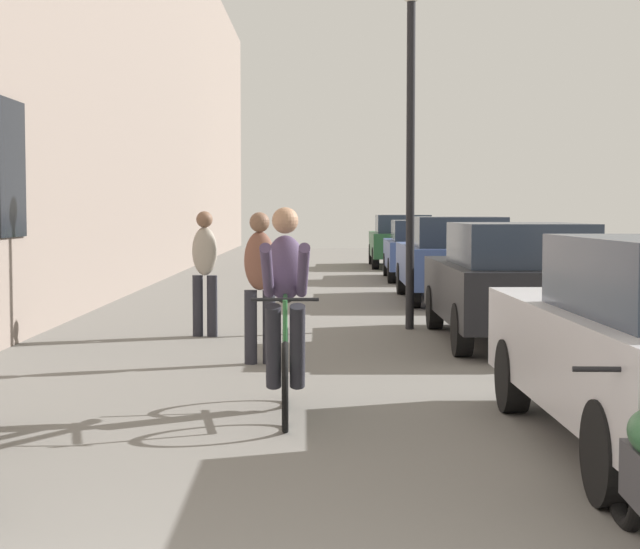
# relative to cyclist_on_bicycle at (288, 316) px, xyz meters

# --- Properties ---
(building_facade_left) EXTENTS (0.54, 68.00, 9.80)m
(building_facade_left) POSITION_rel_cyclist_on_bicycle_xyz_m (-3.79, 8.44, 4.09)
(building_facade_left) COLOR gray
(building_facade_left) RESTS_ON ground_plane
(cyclist_on_bicycle) EXTENTS (0.52, 1.76, 1.74)m
(cyclist_on_bicycle) POSITION_rel_cyclist_on_bicycle_xyz_m (0.00, 0.00, 0.00)
(cyclist_on_bicycle) COLOR black
(cyclist_on_bicycle) RESTS_ON ground_plane
(pedestrian_near) EXTENTS (0.36, 0.27, 1.66)m
(pedestrian_near) POSITION_rel_cyclist_on_bicycle_xyz_m (-0.37, 2.84, 0.13)
(pedestrian_near) COLOR #26262D
(pedestrian_near) RESTS_ON ground_plane
(pedestrian_mid) EXTENTS (0.38, 0.30, 1.67)m
(pedestrian_mid) POSITION_rel_cyclist_on_bicycle_xyz_m (-1.25, 5.38, 0.13)
(pedestrian_mid) COLOR #26262D
(pedestrian_mid) RESTS_ON ground_plane
(street_lamp) EXTENTS (0.32, 0.32, 4.90)m
(street_lamp) POSITION_rel_cyclist_on_bicycle_xyz_m (1.56, 6.24, 2.30)
(street_lamp) COLOR black
(street_lamp) RESTS_ON ground_plane
(parked_car_second) EXTENTS (1.83, 4.30, 1.53)m
(parked_car_second) POSITION_rel_cyclist_on_bicycle_xyz_m (2.73, 4.71, -0.02)
(parked_car_second) COLOR black
(parked_car_second) RESTS_ON ground_plane
(parked_car_third) EXTENTS (1.89, 4.43, 1.57)m
(parked_car_third) POSITION_rel_cyclist_on_bicycle_xyz_m (2.76, 10.85, 0.00)
(parked_car_third) COLOR #384C84
(parked_car_third) RESTS_ON ground_plane
(parked_car_fourth) EXTENTS (1.81, 4.13, 1.45)m
(parked_car_fourth) POSITION_rel_cyclist_on_bicycle_xyz_m (2.75, 16.92, -0.06)
(parked_car_fourth) COLOR #384C84
(parked_car_fourth) RESTS_ON ground_plane
(parked_car_fifth) EXTENTS (1.91, 4.41, 1.56)m
(parked_car_fifth) POSITION_rel_cyclist_on_bicycle_xyz_m (2.73, 22.82, -0.00)
(parked_car_fifth) COLOR #23512D
(parked_car_fifth) RESTS_ON ground_plane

